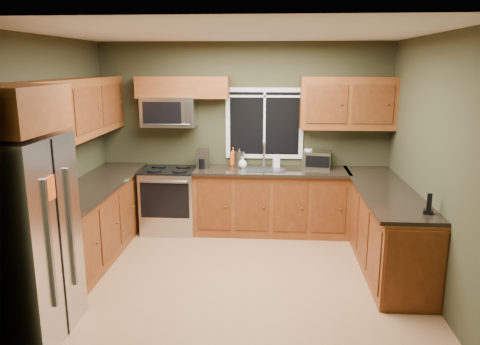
# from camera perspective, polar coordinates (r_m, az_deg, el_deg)

# --- Properties ---
(floor) EXTENTS (4.20, 4.20, 0.00)m
(floor) POSITION_cam_1_polar(r_m,az_deg,el_deg) (5.52, -0.80, -12.55)
(floor) COLOR #A06E46
(floor) RESTS_ON ground
(ceiling) EXTENTS (4.20, 4.20, 0.00)m
(ceiling) POSITION_cam_1_polar(r_m,az_deg,el_deg) (4.99, -0.90, 16.69)
(ceiling) COLOR white
(ceiling) RESTS_ON back_wall
(back_wall) EXTENTS (4.20, 0.00, 4.20)m
(back_wall) POSITION_cam_1_polar(r_m,az_deg,el_deg) (6.85, 0.46, 4.38)
(back_wall) COLOR #34341F
(back_wall) RESTS_ON ground
(front_wall) EXTENTS (4.20, 0.00, 4.20)m
(front_wall) POSITION_cam_1_polar(r_m,az_deg,el_deg) (3.35, -3.53, -4.95)
(front_wall) COLOR #34341F
(front_wall) RESTS_ON ground
(left_wall) EXTENTS (0.00, 3.60, 3.60)m
(left_wall) POSITION_cam_1_polar(r_m,az_deg,el_deg) (5.66, -22.54, 1.53)
(left_wall) COLOR #34341F
(left_wall) RESTS_ON ground
(right_wall) EXTENTS (0.00, 3.60, 3.60)m
(right_wall) POSITION_cam_1_polar(r_m,az_deg,el_deg) (5.33, 22.27, 0.89)
(right_wall) COLOR #34341F
(right_wall) RESTS_ON ground
(window) EXTENTS (1.12, 0.03, 1.02)m
(window) POSITION_cam_1_polar(r_m,az_deg,el_deg) (6.79, 3.00, 6.01)
(window) COLOR white
(window) RESTS_ON back_wall
(base_cabinets_left) EXTENTS (0.60, 2.65, 0.90)m
(base_cabinets_left) POSITION_cam_1_polar(r_m,az_deg,el_deg) (6.18, -17.37, -5.79)
(base_cabinets_left) COLOR brown
(base_cabinets_left) RESTS_ON ground
(countertop_left) EXTENTS (0.65, 2.65, 0.04)m
(countertop_left) POSITION_cam_1_polar(r_m,az_deg,el_deg) (6.04, -17.45, -1.57)
(countertop_left) COLOR black
(countertop_left) RESTS_ON base_cabinets_left
(base_cabinets_back) EXTENTS (2.17, 0.60, 0.90)m
(base_cabinets_back) POSITION_cam_1_polar(r_m,az_deg,el_deg) (6.74, 3.81, -3.65)
(base_cabinets_back) COLOR brown
(base_cabinets_back) RESTS_ON ground
(countertop_back) EXTENTS (2.17, 0.65, 0.04)m
(countertop_back) POSITION_cam_1_polar(r_m,az_deg,el_deg) (6.60, 3.87, 0.20)
(countertop_back) COLOR black
(countertop_back) RESTS_ON base_cabinets_back
(base_cabinets_peninsula) EXTENTS (0.60, 2.52, 0.90)m
(base_cabinets_peninsula) POSITION_cam_1_polar(r_m,az_deg,el_deg) (5.99, 17.20, -6.40)
(base_cabinets_peninsula) COLOR brown
(base_cabinets_peninsula) RESTS_ON ground
(countertop_peninsula) EXTENTS (0.65, 2.50, 0.04)m
(countertop_peninsula) POSITION_cam_1_polar(r_m,az_deg,el_deg) (5.85, 17.25, -2.03)
(countertop_peninsula) COLOR black
(countertop_peninsula) RESTS_ON base_cabinets_peninsula
(upper_cabinets_left) EXTENTS (0.33, 2.65, 0.72)m
(upper_cabinets_left) POSITION_cam_1_polar(r_m,az_deg,el_deg) (5.95, -19.51, 7.27)
(upper_cabinets_left) COLOR brown
(upper_cabinets_left) RESTS_ON left_wall
(upper_cabinets_back_left) EXTENTS (1.30, 0.33, 0.30)m
(upper_cabinets_back_left) POSITION_cam_1_polar(r_m,az_deg,el_deg) (6.72, -6.99, 10.29)
(upper_cabinets_back_left) COLOR brown
(upper_cabinets_back_left) RESTS_ON back_wall
(upper_cabinets_back_right) EXTENTS (1.30, 0.33, 0.72)m
(upper_cabinets_back_right) POSITION_cam_1_polar(r_m,az_deg,el_deg) (6.69, 13.00, 8.24)
(upper_cabinets_back_right) COLOR brown
(upper_cabinets_back_right) RESTS_ON back_wall
(upper_cabinet_over_fridge) EXTENTS (0.72, 0.90, 0.38)m
(upper_cabinet_over_fridge) POSITION_cam_1_polar(r_m,az_deg,el_deg) (4.27, -26.71, 6.92)
(upper_cabinet_over_fridge) COLOR brown
(upper_cabinet_over_fridge) RESTS_ON left_wall
(refrigerator) EXTENTS (0.74, 0.90, 1.80)m
(refrigerator) POSITION_cam_1_polar(r_m,az_deg,el_deg) (4.51, -25.23, -7.47)
(refrigerator) COLOR #B7B7BC
(refrigerator) RESTS_ON ground
(range) EXTENTS (0.76, 0.69, 0.94)m
(range) POSITION_cam_1_polar(r_m,az_deg,el_deg) (6.87, -8.52, -3.28)
(range) COLOR #B7B7BC
(range) RESTS_ON ground
(microwave) EXTENTS (0.76, 0.41, 0.42)m
(microwave) POSITION_cam_1_polar(r_m,az_deg,el_deg) (6.76, -8.63, 7.36)
(microwave) COLOR #B7B7BC
(microwave) RESTS_ON back_wall
(sink) EXTENTS (0.60, 0.42, 0.36)m
(sink) POSITION_cam_1_polar(r_m,az_deg,el_deg) (6.61, 2.88, 0.53)
(sink) COLOR slate
(sink) RESTS_ON countertop_back
(toaster_oven) EXTENTS (0.43, 0.35, 0.24)m
(toaster_oven) POSITION_cam_1_polar(r_m,az_deg,el_deg) (6.73, 9.32, 1.56)
(toaster_oven) COLOR #B7B7BC
(toaster_oven) RESTS_ON countertop_back
(coffee_maker) EXTENTS (0.16, 0.22, 0.27)m
(coffee_maker) POSITION_cam_1_polar(r_m,az_deg,el_deg) (6.69, -4.58, 1.66)
(coffee_maker) COLOR slate
(coffee_maker) RESTS_ON countertop_back
(kettle) EXTENTS (0.15, 0.15, 0.28)m
(kettle) POSITION_cam_1_polar(r_m,az_deg,el_deg) (6.73, -0.08, 1.77)
(kettle) COLOR #B7B7BC
(kettle) RESTS_ON countertop_back
(paper_towel_roll) EXTENTS (0.13, 0.13, 0.29)m
(paper_towel_roll) POSITION_cam_1_polar(r_m,az_deg,el_deg) (6.78, 8.30, 1.76)
(paper_towel_roll) COLOR white
(paper_towel_roll) RESTS_ON countertop_back
(soap_bottle_a) EXTENTS (0.11, 0.11, 0.26)m
(soap_bottle_a) POSITION_cam_1_polar(r_m,az_deg,el_deg) (6.81, -0.86, 1.95)
(soap_bottle_a) COLOR #E95716
(soap_bottle_a) RESTS_ON countertop_back
(soap_bottle_b) EXTENTS (0.10, 0.11, 0.19)m
(soap_bottle_b) POSITION_cam_1_polar(r_m,az_deg,el_deg) (6.72, 4.45, 1.42)
(soap_bottle_b) COLOR white
(soap_bottle_b) RESTS_ON countertop_back
(soap_bottle_c) EXTENTS (0.16, 0.16, 0.16)m
(soap_bottle_c) POSITION_cam_1_polar(r_m,az_deg,el_deg) (6.67, 0.32, 1.23)
(soap_bottle_c) COLOR white
(soap_bottle_c) RESTS_ON countertop_back
(cordless_phone) EXTENTS (0.12, 0.12, 0.21)m
(cordless_phone) POSITION_cam_1_polar(r_m,az_deg,el_deg) (4.99, 22.03, -3.99)
(cordless_phone) COLOR black
(cordless_phone) RESTS_ON countertop_peninsula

